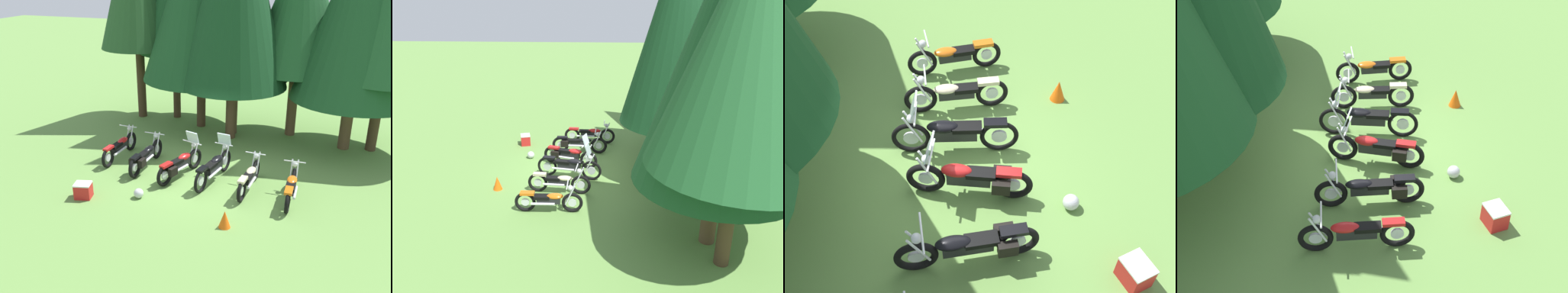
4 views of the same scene
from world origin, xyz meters
TOP-DOWN VIEW (x-y plane):
  - ground_plane at (0.00, 0.00)m, footprint 80.00×80.00m
  - motorcycle_0 at (-3.12, 0.58)m, footprint 0.69×2.29m
  - motorcycle_1 at (-1.92, 0.14)m, footprint 0.74×2.34m
  - motorcycle_2 at (-0.59, -0.11)m, footprint 1.00×2.19m
  - motorcycle_3 at (0.52, 0.00)m, footprint 0.71×2.41m
  - motorcycle_4 at (1.71, -0.25)m, footprint 0.64×2.18m
  - motorcycle_5 at (2.98, -0.43)m, footprint 0.64×2.14m
  - pine_tree_0 at (-4.43, 5.09)m, footprint 3.24×3.24m
  - pine_tree_1 at (-2.89, 5.48)m, footprint 3.12×3.12m
  - pine_tree_2 at (-1.50, 4.72)m, footprint 4.77×4.77m
  - pine_tree_3 at (-0.08, 4.36)m, footprint 4.35×4.35m
  - pine_tree_4 at (0.05, 3.82)m, footprint 4.10×4.10m
  - pine_tree_5 at (2.23, 4.95)m, footprint 3.80×3.80m
  - pine_tree_6 at (4.33, 4.16)m, footprint 4.34×4.34m
  - pine_tree_7 at (5.28, 4.31)m, footprint 4.27×4.27m
  - picnic_cooler at (-2.79, -2.31)m, footprint 0.56×0.51m
  - traffic_cone at (1.56, -2.45)m, footprint 0.32×0.32m
  - dropped_helmet at (-1.25, -1.79)m, footprint 0.29×0.29m

SIDE VIEW (x-z plane):
  - ground_plane at x=0.00m, z-range 0.00..0.00m
  - dropped_helmet at x=-1.25m, z-range 0.00..0.29m
  - picnic_cooler at x=-2.79m, z-range 0.00..0.46m
  - traffic_cone at x=1.56m, z-range 0.00..0.48m
  - motorcycle_5 at x=2.98m, z-range -0.07..0.92m
  - motorcycle_4 at x=1.71m, z-range -0.07..0.93m
  - motorcycle_0 at x=-3.12m, z-range -0.06..0.94m
  - motorcycle_1 at x=-1.92m, z-range -0.06..0.94m
  - motorcycle_2 at x=-0.59m, z-range -0.22..1.15m
  - motorcycle_3 at x=0.52m, z-range -0.19..1.20m
  - pine_tree_5 at x=2.23m, z-range 1.30..9.00m
  - pine_tree_6 at x=4.33m, z-range 0.95..9.45m
  - pine_tree_3 at x=-0.08m, z-range 1.16..9.75m
  - pine_tree_1 at x=-2.89m, z-range 1.43..9.54m
  - pine_tree_7 at x=5.28m, z-range 1.38..9.67m
  - pine_tree_2 at x=-1.50m, z-range 1.03..10.07m
  - pine_tree_4 at x=0.05m, z-range 1.05..10.48m
  - pine_tree_0 at x=-4.43m, z-range 1.52..10.38m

